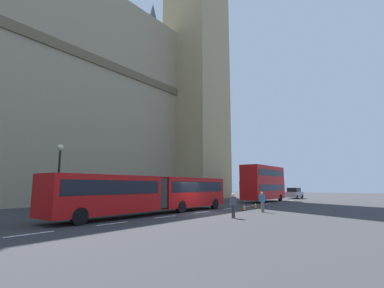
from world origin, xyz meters
TOP-DOWN VIEW (x-y plane):
  - ground_plane at (0.00, 0.00)m, footprint 160.00×160.00m
  - lane_centre_marking at (5.32, 0.00)m, footprint 39.00×0.16m
  - articulated_bus at (-3.14, 1.99)m, footprint 17.19×2.54m
  - double_decker_bus at (18.48, 2.00)m, footprint 9.71×2.54m
  - sedan_lead at (31.18, 1.81)m, footprint 4.40×1.86m
  - traffic_cone_west at (4.33, -2.08)m, footprint 0.36×0.36m
  - traffic_cone_middle at (7.37, -1.76)m, footprint 0.36×0.36m
  - street_lamp at (-8.50, 6.50)m, footprint 0.44×0.44m
  - pedestrian_near_cones at (-1.74, -4.32)m, footprint 0.46×0.43m
  - pedestrian_by_kerb at (3.61, -4.15)m, footprint 0.36×0.43m

SIDE VIEW (x-z plane):
  - ground_plane at x=0.00m, z-range 0.00..0.00m
  - lane_centre_marking at x=5.32m, z-range 0.00..0.01m
  - traffic_cone_west at x=4.33m, z-range -0.01..0.57m
  - traffic_cone_middle at x=7.37m, z-range -0.01..0.57m
  - pedestrian_near_cones at x=-1.74m, z-range 0.07..1.76m
  - pedestrian_by_kerb at x=3.61m, z-range 0.07..1.76m
  - sedan_lead at x=31.18m, z-range -0.01..1.84m
  - articulated_bus at x=-3.14m, z-range 0.30..3.20m
  - double_decker_bus at x=18.48m, z-range 0.26..5.16m
  - street_lamp at x=-8.50m, z-range 0.42..5.69m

